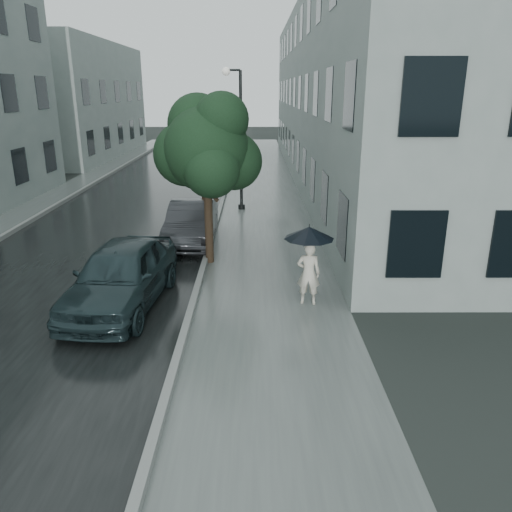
{
  "coord_description": "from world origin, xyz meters",
  "views": [
    {
      "loc": [
        -0.15,
        -8.68,
        4.75
      ],
      "look_at": [
        -0.13,
        1.61,
        1.3
      ],
      "focal_mm": 35.0,
      "sensor_mm": 36.0,
      "label": 1
    }
  ],
  "objects_px": {
    "street_tree": "(207,148)",
    "lamp_post": "(237,131)",
    "pedestrian": "(308,273)",
    "car_near": "(121,275)",
    "car_far": "(191,222)"
  },
  "relations": [
    {
      "from": "street_tree",
      "to": "lamp_post",
      "type": "height_order",
      "value": "lamp_post"
    },
    {
      "from": "car_near",
      "to": "car_far",
      "type": "relative_size",
      "value": 1.1
    },
    {
      "from": "lamp_post",
      "to": "car_near",
      "type": "xyz_separation_m",
      "value": [
        -2.33,
        -9.8,
        -2.42
      ]
    },
    {
      "from": "pedestrian",
      "to": "street_tree",
      "type": "relative_size",
      "value": 0.31
    },
    {
      "from": "pedestrian",
      "to": "street_tree",
      "type": "height_order",
      "value": "street_tree"
    },
    {
      "from": "street_tree",
      "to": "pedestrian",
      "type": "bearing_deg",
      "value": -50.29
    },
    {
      "from": "pedestrian",
      "to": "car_far",
      "type": "height_order",
      "value": "pedestrian"
    },
    {
      "from": "car_far",
      "to": "pedestrian",
      "type": "bearing_deg",
      "value": -55.75
    },
    {
      "from": "pedestrian",
      "to": "car_near",
      "type": "bearing_deg",
      "value": 9.96
    },
    {
      "from": "car_near",
      "to": "car_far",
      "type": "height_order",
      "value": "car_near"
    },
    {
      "from": "pedestrian",
      "to": "car_near",
      "type": "relative_size",
      "value": 0.34
    },
    {
      "from": "pedestrian",
      "to": "car_near",
      "type": "xyz_separation_m",
      "value": [
        -4.26,
        -0.11,
        0.01
      ]
    },
    {
      "from": "street_tree",
      "to": "car_far",
      "type": "bearing_deg",
      "value": 111.48
    },
    {
      "from": "street_tree",
      "to": "car_near",
      "type": "height_order",
      "value": "street_tree"
    },
    {
      "from": "street_tree",
      "to": "car_near",
      "type": "relative_size",
      "value": 1.08
    }
  ]
}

